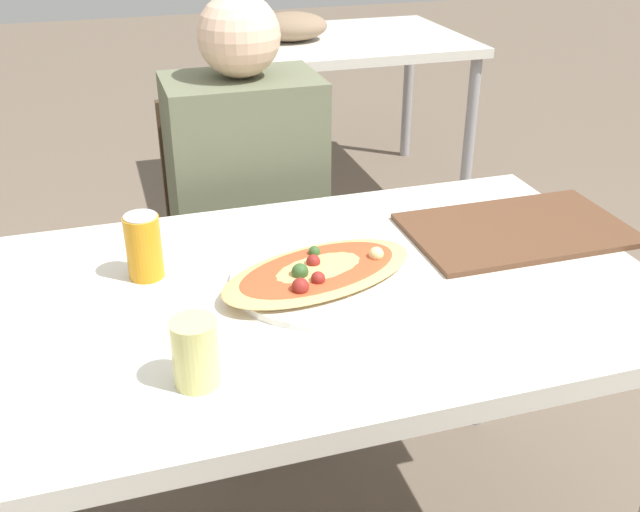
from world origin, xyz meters
The scene contains 8 objects.
dining_table centered at (0.00, 0.00, 0.65)m, with size 1.24×0.77×0.72m.
chair_far_seated centered at (-0.01, 0.71, 0.49)m, with size 0.40×0.40×0.86m.
person_seated centered at (-0.01, 0.60, 0.68)m, with size 0.38×0.28×1.15m.
pizza_main centered at (0.00, 0.01, 0.74)m, with size 0.43×0.33×0.05m.
soda_can centered at (-0.30, 0.13, 0.79)m, with size 0.07×0.07×0.12m.
drink_glass centered at (-0.26, -0.22, 0.78)m, with size 0.07×0.07×0.11m.
serving_tray centered at (0.46, 0.09, 0.73)m, with size 0.46×0.28×0.01m.
background_table centered at (0.68, 2.07, 0.67)m, with size 1.10×0.80×0.84m.
Camera 1 is at (-0.35, -1.14, 1.41)m, focal length 42.00 mm.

